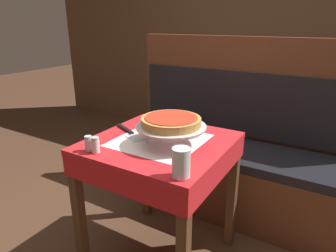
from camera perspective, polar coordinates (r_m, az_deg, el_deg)
dining_table_front at (r=1.61m, az=-1.55°, el=-6.07°), size 0.70×0.70×0.75m
dining_table_rear at (r=3.13m, az=10.19°, el=6.17°), size 0.74×0.74×0.75m
booth_bench at (r=2.30m, az=11.87°, el=-6.66°), size 1.70×0.54×1.24m
back_wall_panel at (r=3.46m, az=18.45°, el=16.07°), size 6.00×0.04×2.40m
pizza_pan_stand at (r=1.49m, az=0.59°, el=-0.25°), size 0.35×0.35×0.10m
deep_dish_pizza at (r=1.48m, az=0.59°, el=0.92°), size 0.30×0.30×0.04m
pizza_server at (r=1.67m, az=-7.04°, el=-1.33°), size 0.29×0.18×0.01m
water_glass_near at (r=1.19m, az=2.50°, el=-6.97°), size 0.08×0.08×0.12m
salt_shaker at (r=1.48m, az=-14.89°, el=-3.23°), size 0.04×0.04×0.07m
pepper_shaker at (r=1.45m, az=-13.63°, el=-3.54°), size 0.04×0.04×0.08m
condiment_caddy at (r=3.21m, az=9.46°, el=9.20°), size 0.13×0.13×0.16m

